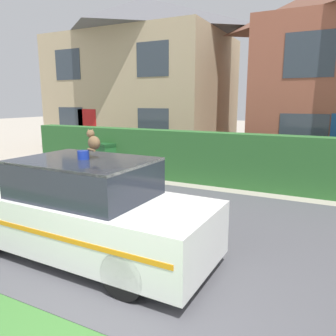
{
  "coord_description": "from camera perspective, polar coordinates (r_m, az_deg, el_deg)",
  "views": [
    {
      "loc": [
        2.07,
        -1.77,
        2.46
      ],
      "look_at": [
        -1.03,
        4.34,
        1.05
      ],
      "focal_mm": 35.0,
      "sensor_mm": 36.0,
      "label": 1
    }
  ],
  "objects": [
    {
      "name": "road_strip",
      "position": [
        6.29,
        5.6,
        -11.39
      ],
      "size": [
        28.0,
        5.96,
        0.01
      ],
      "primitive_type": "cube",
      "color": "#4C4C51",
      "rests_on": "ground"
    },
    {
      "name": "garden_hedge",
      "position": [
        9.94,
        5.67,
        1.84
      ],
      "size": [
        12.7,
        0.54,
        1.56
      ],
      "primitive_type": "cube",
      "color": "#2D662D",
      "rests_on": "ground"
    },
    {
      "name": "police_car",
      "position": [
        5.46,
        -14.93,
        -7.04
      ],
      "size": [
        4.49,
        1.71,
        1.7
      ],
      "rotation": [
        0.0,
        0.0,
        3.12
      ],
      "color": "black",
      "rests_on": "road_strip"
    },
    {
      "name": "cat",
      "position": [
        5.21,
        -12.9,
        4.54
      ],
      "size": [
        0.31,
        0.31,
        0.32
      ],
      "rotation": [
        0.0,
        0.0,
        2.73
      ],
      "color": "brown",
      "rests_on": "police_car"
    },
    {
      "name": "house_left",
      "position": [
        16.83,
        -4.06,
        15.78
      ],
      "size": [
        8.2,
        6.32,
        7.24
      ],
      "color": "tan",
      "rests_on": "ground"
    },
    {
      "name": "wheelie_bin",
      "position": [
        11.26,
        -10.31,
        1.61
      ],
      "size": [
        0.72,
        0.78,
        1.07
      ],
      "rotation": [
        0.0,
        0.0,
        -0.32
      ],
      "color": "#23662D",
      "rests_on": "ground"
    }
  ]
}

